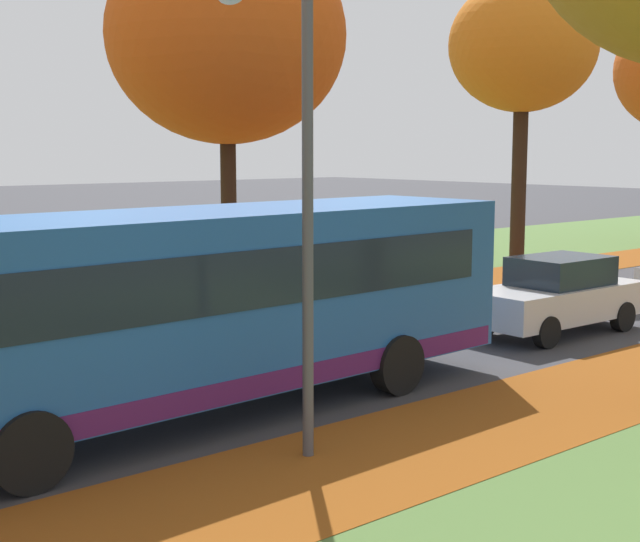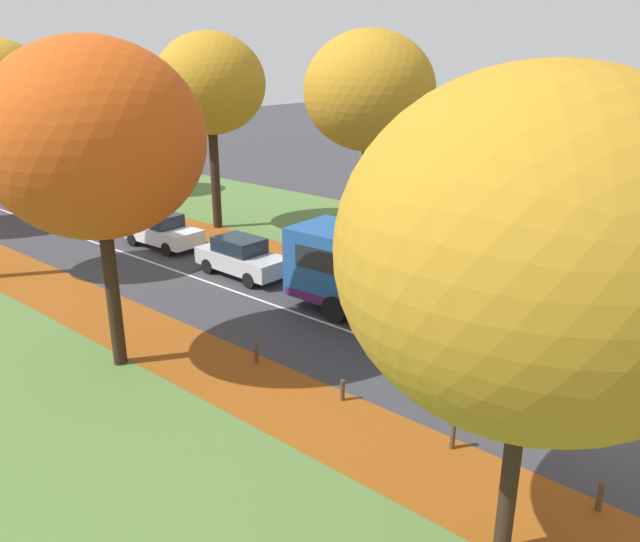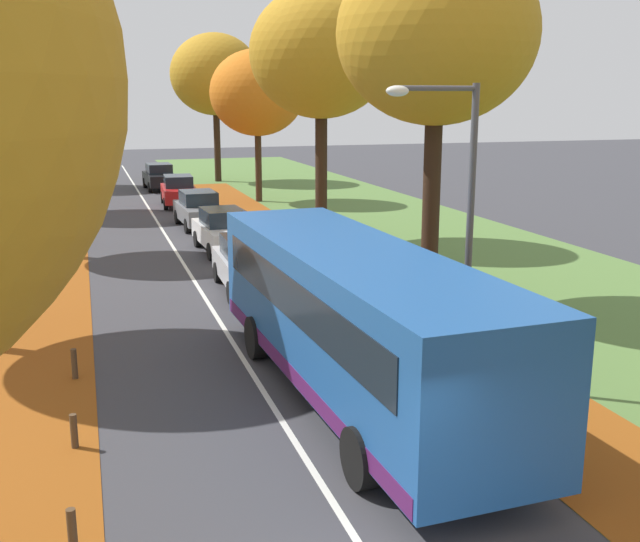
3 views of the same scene
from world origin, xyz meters
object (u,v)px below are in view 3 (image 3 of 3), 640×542
Objects in this scene: car_silver_lead at (250,264)px; tree_left_distant at (25,81)px; streetlamp_right at (456,204)px; car_red_fourth_in_line at (179,191)px; tree_right_far at (257,93)px; bollard_third at (74,431)px; tree_right_distant at (215,75)px; tree_left_mid at (2,58)px; car_grey_third_in_line at (199,209)px; tree_right_near at (437,35)px; tree_right_mid at (321,54)px; car_white_following at (224,231)px; car_black_trailing at (160,177)px; tree_left_far at (18,71)px; bollard_fourth at (74,364)px; bus at (354,314)px; bollard_second at (73,536)px.

tree_left_distant is at bearing 104.35° from car_silver_lead.
streetlamp_right reaches higher than car_red_fourth_in_line.
bollard_third is (-9.74, -28.64, -5.62)m from tree_right_far.
tree_right_far is 0.83× the size of tree_right_distant.
car_grey_third_in_line is (7.31, 3.82, -6.27)m from tree_left_mid.
bollard_third is at bearing -146.15° from tree_right_near.
tree_right_mid is 16.11m from streetlamp_right.
car_white_following is 1.00× the size of car_black_trailing.
car_silver_lead is (7.34, -18.65, -6.13)m from tree_left_far.
bollard_fourth is at bearing -111.03° from tree_right_far.
car_silver_lead is 11.66m from car_grey_third_in_line.
car_white_following is (0.30, 5.94, 0.00)m from car_silver_lead.
bollard_fourth is 6.00m from bus.
car_grey_third_in_line is at bearing 75.98° from bollard_third.
car_white_following is at bearing -88.99° from car_black_trailing.
bollard_second is at bearing -86.39° from tree_left_distant.
streetlamp_right is at bearing -95.06° from tree_right_far.
car_silver_lead is at bearing -98.10° from tree_right_distant.
tree_left_distant reaches higher than car_white_following.
bollard_fourth is (-9.55, -3.10, -7.00)m from tree_right_near.
car_white_following and car_grey_third_in_line have the same top height.
streetlamp_right is 1.42× the size of car_silver_lead.
tree_right_near is at bearing 33.85° from bollard_third.
bollard_fourth is at bearing -106.51° from car_grey_third_in_line.
bollard_second is at bearing -134.50° from tree_right_near.
car_white_following is 20.50m from car_black_trailing.
tree_right_far reaches higher than car_grey_third_in_line.
tree_left_distant is at bearing 93.91° from bollard_third.
tree_right_distant is (-0.13, 23.29, -0.18)m from tree_right_mid.
tree_right_mid reaches higher than car_white_following.
car_silver_lead is 5.95m from car_white_following.
tree_right_distant reaches higher than tree_right_far.
car_silver_lead is (5.04, 12.75, 0.44)m from bollard_second.
car_red_fourth_in_line is (-2.02, 27.61, -2.92)m from streetlamp_right.
tree_left_distant is 1.54× the size of streetlamp_right.
bus is (-2.07, -0.02, -2.04)m from streetlamp_right.
car_white_following reaches higher than bollard_third.
car_silver_lead is at bearing -92.87° from car_white_following.
bollard_third is at bearing -100.50° from car_red_fourth_in_line.
bollard_second is at bearing -142.85° from bus.
tree_right_mid is 10.37m from car_silver_lead.
tree_right_distant is 2.34× the size of car_silver_lead.
tree_right_far reaches higher than bollard_fourth.
tree_right_distant is 2.32× the size of car_grey_third_in_line.
bollard_third is at bearing -97.91° from car_black_trailing.
tree_left_mid is 1.00× the size of tree_left_distant.
tree_right_mid is 2.33× the size of car_silver_lead.
car_silver_lead is 0.99× the size of car_grey_third_in_line.
car_white_following is 12.86m from car_red_fourth_in_line.
tree_right_far reaches higher than car_white_following.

